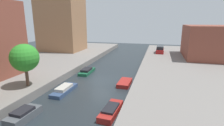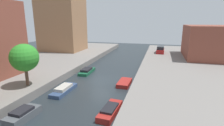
{
  "view_description": "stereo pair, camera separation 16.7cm",
  "coord_description": "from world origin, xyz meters",
  "px_view_note": "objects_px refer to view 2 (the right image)",
  "views": [
    {
      "loc": [
        7.83,
        -22.36,
        8.52
      ],
      "look_at": [
        0.52,
        4.36,
        1.6
      ],
      "focal_mm": 27.6,
      "sensor_mm": 36.0,
      "label": 1
    },
    {
      "loc": [
        7.99,
        -22.32,
        8.52
      ],
      "look_at": [
        0.52,
        4.36,
        1.6
      ],
      "focal_mm": 27.6,
      "sensor_mm": 36.0,
      "label": 2
    }
  ],
  "objects_px": {
    "apartment_tower_far": "(61,6)",
    "moored_boat_left_3": "(87,71)",
    "low_block_right": "(211,42)",
    "parked_car": "(160,50)",
    "street_tree_2": "(25,58)",
    "moored_boat_left_2": "(64,89)",
    "moored_boat_right_3": "(124,83)",
    "moored_boat_left_1": "(23,115)",
    "moored_boat_right_2": "(110,110)"
  },
  "relations": [
    {
      "from": "moored_boat_right_3",
      "to": "moored_boat_left_3",
      "type": "bearing_deg",
      "value": 153.27
    },
    {
      "from": "parked_car",
      "to": "moored_boat_left_1",
      "type": "relative_size",
      "value": 1.36
    },
    {
      "from": "parked_car",
      "to": "moored_boat_right_2",
      "type": "relative_size",
      "value": 1.12
    },
    {
      "from": "street_tree_2",
      "to": "moored_boat_right_2",
      "type": "height_order",
      "value": "street_tree_2"
    },
    {
      "from": "apartment_tower_far",
      "to": "parked_car",
      "type": "xyz_separation_m",
      "value": [
        24.16,
        2.55,
        -10.14
      ]
    },
    {
      "from": "moored_boat_right_3",
      "to": "moored_boat_left_2",
      "type": "bearing_deg",
      "value": -146.4
    },
    {
      "from": "parked_car",
      "to": "moored_boat_left_3",
      "type": "distance_m",
      "value": 20.25
    },
    {
      "from": "parked_car",
      "to": "moored_boat_right_2",
      "type": "height_order",
      "value": "parked_car"
    },
    {
      "from": "street_tree_2",
      "to": "parked_car",
      "type": "distance_m",
      "value": 30.09
    },
    {
      "from": "apartment_tower_far",
      "to": "low_block_right",
      "type": "distance_m",
      "value": 34.83
    },
    {
      "from": "apartment_tower_far",
      "to": "moored_boat_left_1",
      "type": "bearing_deg",
      "value": -65.7
    },
    {
      "from": "low_block_right",
      "to": "street_tree_2",
      "type": "height_order",
      "value": "low_block_right"
    },
    {
      "from": "apartment_tower_far",
      "to": "moored_boat_left_2",
      "type": "bearing_deg",
      "value": -59.22
    },
    {
      "from": "moored_boat_left_2",
      "to": "street_tree_2",
      "type": "bearing_deg",
      "value": -159.85
    },
    {
      "from": "moored_boat_left_2",
      "to": "moored_boat_left_3",
      "type": "bearing_deg",
      "value": 93.46
    },
    {
      "from": "street_tree_2",
      "to": "moored_boat_left_1",
      "type": "bearing_deg",
      "value": -53.57
    },
    {
      "from": "apartment_tower_far",
      "to": "parked_car",
      "type": "distance_m",
      "value": 26.33
    },
    {
      "from": "apartment_tower_far",
      "to": "moored_boat_right_2",
      "type": "height_order",
      "value": "apartment_tower_far"
    },
    {
      "from": "moored_boat_left_1",
      "to": "street_tree_2",
      "type": "bearing_deg",
      "value": 126.43
    },
    {
      "from": "parked_car",
      "to": "low_block_right",
      "type": "bearing_deg",
      "value": -15.74
    },
    {
      "from": "apartment_tower_far",
      "to": "street_tree_2",
      "type": "height_order",
      "value": "apartment_tower_far"
    },
    {
      "from": "apartment_tower_far",
      "to": "low_block_right",
      "type": "bearing_deg",
      "value": -0.38
    },
    {
      "from": "street_tree_2",
      "to": "parked_car",
      "type": "relative_size",
      "value": 1.13
    },
    {
      "from": "apartment_tower_far",
      "to": "moored_boat_right_3",
      "type": "distance_m",
      "value": 28.83
    },
    {
      "from": "moored_boat_left_2",
      "to": "moored_boat_right_3",
      "type": "distance_m",
      "value": 7.92
    },
    {
      "from": "moored_boat_right_3",
      "to": "parked_car",
      "type": "bearing_deg",
      "value": 77.51
    },
    {
      "from": "low_block_right",
      "to": "moored_boat_left_2",
      "type": "relative_size",
      "value": 2.73
    },
    {
      "from": "moored_boat_left_3",
      "to": "moored_boat_right_3",
      "type": "bearing_deg",
      "value": -26.73
    },
    {
      "from": "parked_car",
      "to": "moored_boat_right_3",
      "type": "relative_size",
      "value": 1.34
    },
    {
      "from": "moored_boat_left_1",
      "to": "moored_boat_right_3",
      "type": "bearing_deg",
      "value": 56.66
    },
    {
      "from": "apartment_tower_far",
      "to": "parked_car",
      "type": "relative_size",
      "value": 4.91
    },
    {
      "from": "low_block_right",
      "to": "moored_boat_left_1",
      "type": "bearing_deg",
      "value": -127.25
    },
    {
      "from": "moored_boat_right_2",
      "to": "moored_boat_left_1",
      "type": "bearing_deg",
      "value": -157.88
    },
    {
      "from": "moored_boat_left_3",
      "to": "apartment_tower_far",
      "type": "bearing_deg",
      "value": 131.95
    },
    {
      "from": "street_tree_2",
      "to": "moored_boat_right_2",
      "type": "relative_size",
      "value": 1.26
    },
    {
      "from": "parked_car",
      "to": "moored_boat_left_3",
      "type": "bearing_deg",
      "value": -124.84
    },
    {
      "from": "moored_boat_left_1",
      "to": "apartment_tower_far",
      "type": "bearing_deg",
      "value": 114.3
    },
    {
      "from": "street_tree_2",
      "to": "moored_boat_left_2",
      "type": "height_order",
      "value": "street_tree_2"
    },
    {
      "from": "apartment_tower_far",
      "to": "moored_boat_left_3",
      "type": "relative_size",
      "value": 5.17
    },
    {
      "from": "low_block_right",
      "to": "moored_boat_left_1",
      "type": "xyz_separation_m",
      "value": [
        -21.27,
        -27.97,
        -3.83
      ]
    },
    {
      "from": "apartment_tower_far",
      "to": "moored_boat_left_1",
      "type": "distance_m",
      "value": 32.96
    },
    {
      "from": "street_tree_2",
      "to": "moored_boat_right_2",
      "type": "xyz_separation_m",
      "value": [
        10.71,
        -1.86,
        -4.01
      ]
    },
    {
      "from": "apartment_tower_far",
      "to": "street_tree_2",
      "type": "distance_m",
      "value": 26.24
    },
    {
      "from": "low_block_right",
      "to": "moored_boat_left_3",
      "type": "distance_m",
      "value": 25.75
    },
    {
      "from": "apartment_tower_far",
      "to": "moored_boat_left_3",
      "type": "xyz_separation_m",
      "value": [
        12.62,
        -14.04,
        -11.46
      ]
    },
    {
      "from": "apartment_tower_far",
      "to": "low_block_right",
      "type": "relative_size",
      "value": 1.83
    },
    {
      "from": "apartment_tower_far",
      "to": "moored_boat_right_2",
      "type": "xyz_separation_m",
      "value": [
        19.92,
        -25.28,
        -11.45
      ]
    },
    {
      "from": "moored_boat_right_2",
      "to": "moored_boat_right_3",
      "type": "relative_size",
      "value": 1.2
    },
    {
      "from": "low_block_right",
      "to": "parked_car",
      "type": "xyz_separation_m",
      "value": [
        -9.84,
        2.77,
        -2.59
      ]
    },
    {
      "from": "street_tree_2",
      "to": "moored_boat_left_1",
      "type": "relative_size",
      "value": 1.54
    }
  ]
}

